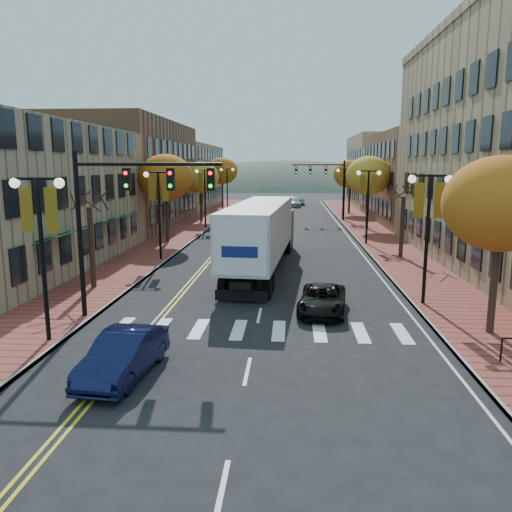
# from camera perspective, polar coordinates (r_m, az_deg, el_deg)

# --- Properties ---
(ground) EXTENTS (200.00, 200.00, 0.00)m
(ground) POSITION_cam_1_polar(r_m,az_deg,el_deg) (18.14, -0.43, -10.53)
(ground) COLOR black
(ground) RESTS_ON ground
(sidewalk_left) EXTENTS (4.00, 85.00, 0.15)m
(sidewalk_left) POSITION_cam_1_polar(r_m,az_deg,el_deg) (50.87, -7.74, 3.04)
(sidewalk_left) COLOR brown
(sidewalk_left) RESTS_ON ground
(sidewalk_right) EXTENTS (4.00, 85.00, 0.15)m
(sidewalk_right) POSITION_cam_1_polar(r_m,az_deg,el_deg) (50.40, 12.76, 2.81)
(sidewalk_right) COLOR brown
(sidewalk_right) RESTS_ON ground
(building_left_mid) EXTENTS (12.00, 24.00, 11.00)m
(building_left_mid) POSITION_cam_1_polar(r_m,az_deg,el_deg) (55.99, -15.28, 9.01)
(building_left_mid) COLOR brown
(building_left_mid) RESTS_ON ground
(building_left_far) EXTENTS (12.00, 26.00, 9.50)m
(building_left_far) POSITION_cam_1_polar(r_m,az_deg,el_deg) (80.04, -9.34, 8.99)
(building_left_far) COLOR #9E8966
(building_left_far) RESTS_ON ground
(building_right_mid) EXTENTS (15.00, 24.00, 10.00)m
(building_right_mid) POSITION_cam_1_polar(r_m,az_deg,el_deg) (61.37, 20.49, 8.34)
(building_right_mid) COLOR brown
(building_right_mid) RESTS_ON ground
(building_right_far) EXTENTS (15.00, 20.00, 11.00)m
(building_right_far) POSITION_cam_1_polar(r_m,az_deg,el_deg) (82.71, 16.22, 9.28)
(building_right_far) COLOR #9E8966
(building_right_far) RESTS_ON ground
(tree_left_a) EXTENTS (0.28, 0.28, 4.20)m
(tree_left_a) POSITION_cam_1_polar(r_m,az_deg,el_deg) (27.28, -18.27, 0.94)
(tree_left_a) COLOR #382619
(tree_left_a) RESTS_ON sidewalk_left
(tree_left_b) EXTENTS (4.48, 4.48, 7.21)m
(tree_left_b) POSITION_cam_1_polar(r_m,az_deg,el_deg) (42.19, -10.27, 8.81)
(tree_left_b) COLOR #382619
(tree_left_b) RESTS_ON sidewalk_left
(tree_left_c) EXTENTS (4.16, 4.16, 6.69)m
(tree_left_c) POSITION_cam_1_polar(r_m,az_deg,el_deg) (57.84, -6.34, 8.90)
(tree_left_c) COLOR #382619
(tree_left_c) RESTS_ON sidewalk_left
(tree_left_d) EXTENTS (4.61, 4.61, 7.42)m
(tree_left_d) POSITION_cam_1_polar(r_m,az_deg,el_deg) (75.61, -3.89, 9.68)
(tree_left_d) COLOR #382619
(tree_left_d) RESTS_ON sidewalk_left
(tree_right_a) EXTENTS (4.16, 4.16, 6.69)m
(tree_right_a) POSITION_cam_1_polar(r_m,az_deg,el_deg) (20.45, 26.18, 5.34)
(tree_right_a) COLOR #382619
(tree_right_a) RESTS_ON sidewalk_right
(tree_right_b) EXTENTS (0.28, 0.28, 4.20)m
(tree_right_b) POSITION_cam_1_polar(r_m,az_deg,el_deg) (35.98, 16.33, 3.21)
(tree_right_b) COLOR #382619
(tree_right_b) RESTS_ON sidewalk_right
(tree_right_c) EXTENTS (4.48, 4.48, 7.21)m
(tree_right_c) POSITION_cam_1_polar(r_m,az_deg,el_deg) (51.48, 12.75, 8.97)
(tree_right_c) COLOR #382619
(tree_right_c) RESTS_ON sidewalk_right
(tree_right_d) EXTENTS (4.35, 4.35, 7.00)m
(tree_right_d) POSITION_cam_1_polar(r_m,az_deg,el_deg) (67.35, 10.70, 9.18)
(tree_right_d) COLOR #382619
(tree_right_d) RESTS_ON sidewalk_right
(lamp_left_a) EXTENTS (1.96, 0.36, 6.05)m
(lamp_left_a) POSITION_cam_1_polar(r_m,az_deg,el_deg) (19.18, -23.43, 3.00)
(lamp_left_a) COLOR black
(lamp_left_a) RESTS_ON ground
(lamp_left_b) EXTENTS (1.96, 0.36, 6.05)m
(lamp_left_b) POSITION_cam_1_polar(r_m,az_deg,el_deg) (34.13, -11.05, 6.52)
(lamp_left_b) COLOR black
(lamp_left_b) RESTS_ON ground
(lamp_left_c) EXTENTS (1.96, 0.36, 6.05)m
(lamp_left_c) POSITION_cam_1_polar(r_m,az_deg,el_deg) (51.70, -5.87, 7.89)
(lamp_left_c) COLOR black
(lamp_left_c) RESTS_ON ground
(lamp_left_d) EXTENTS (1.96, 0.36, 6.05)m
(lamp_left_d) POSITION_cam_1_polar(r_m,az_deg,el_deg) (69.49, -3.32, 8.55)
(lamp_left_d) COLOR black
(lamp_left_d) RESTS_ON ground
(lamp_right_a) EXTENTS (1.96, 0.36, 6.05)m
(lamp_right_a) POSITION_cam_1_polar(r_m,az_deg,el_deg) (23.82, 19.10, 4.56)
(lamp_right_a) COLOR black
(lamp_right_a) RESTS_ON ground
(lamp_right_b) EXTENTS (1.96, 0.36, 6.05)m
(lamp_right_b) POSITION_cam_1_polar(r_m,az_deg,el_deg) (41.42, 12.69, 7.10)
(lamp_right_b) COLOR black
(lamp_right_b) RESTS_ON ground
(lamp_right_c) EXTENTS (1.96, 0.36, 6.05)m
(lamp_right_c) POSITION_cam_1_polar(r_m,az_deg,el_deg) (59.26, 10.10, 8.10)
(lamp_right_c) COLOR black
(lamp_right_c) RESTS_ON ground
(traffic_mast_near) EXTENTS (6.10, 0.35, 7.00)m
(traffic_mast_near) POSITION_cam_1_polar(r_m,az_deg,el_deg) (21.08, -14.89, 5.81)
(traffic_mast_near) COLOR black
(traffic_mast_near) RESTS_ON ground
(traffic_mast_far) EXTENTS (6.10, 0.34, 7.00)m
(traffic_mast_far) POSITION_cam_1_polar(r_m,az_deg,el_deg) (59.06, 8.14, 8.76)
(traffic_mast_far) COLOR black
(traffic_mast_far) RESTS_ON ground
(semi_truck) EXTENTS (3.92, 17.09, 4.23)m
(semi_truck) POSITION_cam_1_polar(r_m,az_deg,el_deg) (30.98, 0.79, 2.95)
(semi_truck) COLOR black
(semi_truck) RESTS_ON ground
(navy_sedan) EXTENTS (1.91, 4.39, 1.40)m
(navy_sedan) POSITION_cam_1_polar(r_m,az_deg,el_deg) (16.22, -14.87, -10.83)
(navy_sedan) COLOR #0D1134
(navy_sedan) RESTS_ON ground
(black_suv) EXTENTS (2.48, 4.51, 1.19)m
(black_suv) POSITION_cam_1_polar(r_m,az_deg,el_deg) (22.38, 7.60, -4.94)
(black_suv) COLOR black
(black_suv) RESTS_ON ground
(car_far_white) EXTENTS (1.91, 4.24, 1.41)m
(car_far_white) POSITION_cam_1_polar(r_m,az_deg,el_deg) (67.39, 2.46, 5.44)
(car_far_white) COLOR silver
(car_far_white) RESTS_ON ground
(car_far_silver) EXTENTS (2.24, 5.04, 1.44)m
(car_far_silver) POSITION_cam_1_polar(r_m,az_deg,el_deg) (78.82, 4.37, 6.14)
(car_far_silver) COLOR #AAA9B1
(car_far_silver) RESTS_ON ground
(car_far_oncoming) EXTENTS (1.68, 4.10, 1.32)m
(car_far_oncoming) POSITION_cam_1_polar(r_m,az_deg,el_deg) (83.39, 5.02, 6.33)
(car_far_oncoming) COLOR #96979D
(car_far_oncoming) RESTS_ON ground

